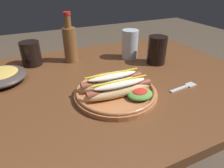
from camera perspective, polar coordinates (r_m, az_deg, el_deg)
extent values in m
cube|color=brown|center=(0.77, -4.79, -0.71)|extent=(1.29, 0.85, 0.04)
cylinder|color=brown|center=(1.45, 11.91, -2.80)|extent=(0.06, 0.06, 0.70)
cylinder|color=#B77042|center=(0.68, 1.06, -2.76)|extent=(0.28, 0.28, 0.02)
torus|color=#B77042|center=(0.67, 1.07, -1.89)|extent=(0.27, 0.27, 0.01)
ellipsoid|color=#E0C184|center=(0.64, 2.20, -1.94)|extent=(0.24, 0.05, 0.04)
cylinder|color=brown|center=(0.63, 2.22, -1.33)|extent=(0.22, 0.03, 0.03)
ellipsoid|color=silver|center=(0.62, 2.25, 0.11)|extent=(0.18, 0.05, 0.02)
cylinder|color=yellow|center=(0.62, 2.27, 0.91)|extent=(0.19, 0.01, 0.01)
ellipsoid|color=#E0C184|center=(0.68, 0.05, 0.45)|extent=(0.24, 0.05, 0.04)
cylinder|color=brown|center=(0.68, 0.05, 1.02)|extent=(0.22, 0.03, 0.03)
ellipsoid|color=silver|center=(0.67, 0.05, 2.39)|extent=(0.18, 0.05, 0.02)
cylinder|color=yellow|center=(0.67, 0.05, 3.15)|extent=(0.19, 0.01, 0.01)
ellipsoid|color=#5B9942|center=(0.64, 8.11, -2.92)|extent=(0.09, 0.07, 0.02)
ellipsoid|color=red|center=(0.64, 8.17, -2.16)|extent=(0.05, 0.04, 0.01)
cube|color=silver|center=(0.75, 19.01, -1.34)|extent=(0.09, 0.02, 0.00)
cube|color=silver|center=(0.80, 21.90, -0.19)|extent=(0.04, 0.03, 0.00)
cylinder|color=black|center=(0.97, -22.51, 8.18)|extent=(0.09, 0.09, 0.11)
cylinder|color=silver|center=(0.98, 5.23, 11.44)|extent=(0.08, 0.08, 0.14)
cylinder|color=black|center=(0.93, 12.93, 9.59)|extent=(0.09, 0.09, 0.13)
cylinder|color=brown|center=(0.95, -12.07, 11.01)|extent=(0.06, 0.06, 0.16)
cylinder|color=brown|center=(0.92, -12.78, 17.36)|extent=(0.03, 0.03, 0.06)
cylinder|color=red|center=(0.91, -13.03, 19.44)|extent=(0.03, 0.03, 0.01)
ellipsoid|color=#423833|center=(0.87, -29.78, 1.92)|extent=(0.20, 0.20, 0.04)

